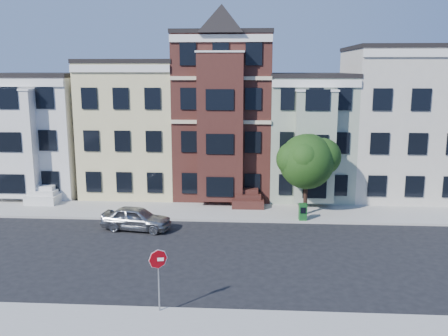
# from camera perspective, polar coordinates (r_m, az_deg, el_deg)

# --- Properties ---
(ground) EXTENTS (120.00, 120.00, 0.00)m
(ground) POSITION_cam_1_polar(r_m,az_deg,el_deg) (26.48, -1.88, -10.08)
(ground) COLOR black
(far_sidewalk) EXTENTS (60.00, 4.00, 0.15)m
(far_sidewalk) POSITION_cam_1_polar(r_m,az_deg,el_deg) (34.00, -0.59, -5.05)
(far_sidewalk) COLOR #9E9B93
(far_sidewalk) RESTS_ON ground
(near_sidewalk) EXTENTS (60.00, 4.00, 0.15)m
(near_sidewalk) POSITION_cam_1_polar(r_m,az_deg,el_deg) (19.27, -4.28, -18.55)
(near_sidewalk) COLOR #9E9B93
(near_sidewalk) RESTS_ON ground
(house_white) EXTENTS (8.00, 9.00, 9.00)m
(house_white) POSITION_cam_1_polar(r_m,az_deg,el_deg) (43.06, -20.30, 3.74)
(house_white) COLOR silver
(house_white) RESTS_ON ground
(house_yellow) EXTENTS (7.00, 9.00, 10.00)m
(house_yellow) POSITION_cam_1_polar(r_m,az_deg,el_deg) (40.42, -9.89, 4.54)
(house_yellow) COLOR beige
(house_yellow) RESTS_ON ground
(house_brown) EXTENTS (7.00, 9.00, 12.00)m
(house_brown) POSITION_cam_1_polar(r_m,az_deg,el_deg) (39.28, 0.10, 5.98)
(house_brown) COLOR #3D1B16
(house_brown) RESTS_ON ground
(house_green) EXTENTS (6.00, 9.00, 9.00)m
(house_green) POSITION_cam_1_polar(r_m,az_deg,el_deg) (39.59, 9.55, 3.68)
(house_green) COLOR gray
(house_green) RESTS_ON ground
(house_cream) EXTENTS (8.00, 9.00, 11.00)m
(house_cream) POSITION_cam_1_polar(r_m,az_deg,el_deg) (40.79, 19.46, 4.83)
(house_cream) COLOR beige
(house_cream) RESTS_ON ground
(street_tree) EXTENTS (5.80, 5.80, 6.62)m
(street_tree) POSITION_cam_1_polar(r_m,az_deg,el_deg) (32.93, 9.40, 0.32)
(street_tree) COLOR #274F19
(street_tree) RESTS_ON far_sidewalk
(parked_car) EXTENTS (4.43, 2.32, 1.44)m
(parked_car) POSITION_cam_1_polar(r_m,az_deg,el_deg) (30.88, -9.99, -5.68)
(parked_car) COLOR gray
(parked_car) RESTS_ON ground
(newspaper_box) EXTENTS (0.52, 0.47, 1.07)m
(newspaper_box) POSITION_cam_1_polar(r_m,az_deg,el_deg) (32.26, 8.99, -4.97)
(newspaper_box) COLOR #1B6125
(newspaper_box) RESTS_ON far_sidewalk
(stop_sign) EXTENTS (0.80, 0.27, 2.91)m
(stop_sign) POSITION_cam_1_polar(r_m,az_deg,el_deg) (20.28, -7.48, -12.19)
(stop_sign) COLOR #AF030C
(stop_sign) RESTS_ON near_sidewalk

